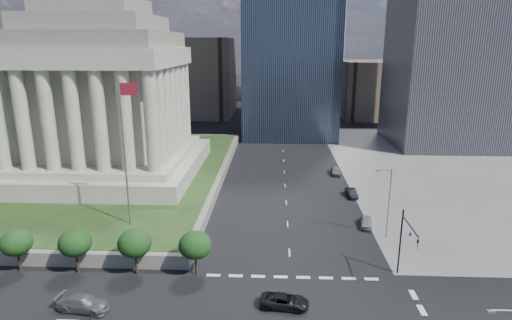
# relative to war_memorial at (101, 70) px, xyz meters

# --- Properties ---
(ground) EXTENTS (500.00, 500.00, 0.00)m
(ground) POSITION_rel_war_memorial_xyz_m (34.00, 52.00, -21.40)
(ground) COLOR black
(ground) RESTS_ON ground
(sidewalk_ne) EXTENTS (68.00, 90.00, 0.03)m
(sidewalk_ne) POSITION_rel_war_memorial_xyz_m (80.00, 12.00, -21.38)
(sidewalk_ne) COLOR slate
(sidewalk_ne) RESTS_ON ground
(plaza_terrace) EXTENTS (66.00, 70.00, 1.80)m
(plaza_terrace) POSITION_rel_war_memorial_xyz_m (-11.00, 2.00, -20.50)
(plaza_terrace) COLOR slate
(plaza_terrace) RESTS_ON ground
(plaza_lawn) EXTENTS (64.00, 68.00, 0.10)m
(plaza_lawn) POSITION_rel_war_memorial_xyz_m (-11.00, 2.00, -19.55)
(plaza_lawn) COLOR #1B3817
(plaza_lawn) RESTS_ON plaza_terrace
(war_memorial) EXTENTS (34.00, 34.00, 39.00)m
(war_memorial) POSITION_rel_war_memorial_xyz_m (0.00, 0.00, 0.00)
(war_memorial) COLOR gray
(war_memorial) RESTS_ON plaza_lawn
(flagpole) EXTENTS (2.52, 0.24, 20.00)m
(flagpole) POSITION_rel_war_memorial_xyz_m (12.17, -24.00, -8.29)
(flagpole) COLOR slate
(flagpole) RESTS_ON plaza_lawn
(midrise_glass) EXTENTS (26.00, 26.00, 60.00)m
(midrise_glass) POSITION_rel_war_memorial_xyz_m (36.00, 47.00, 8.60)
(midrise_glass) COLOR black
(midrise_glass) RESTS_ON ground
(building_filler_ne) EXTENTS (20.00, 30.00, 20.00)m
(building_filler_ne) POSITION_rel_war_memorial_xyz_m (66.00, 82.00, -11.40)
(building_filler_ne) COLOR #503E37
(building_filler_ne) RESTS_ON ground
(building_filler_nw) EXTENTS (24.00, 30.00, 28.00)m
(building_filler_nw) POSITION_rel_war_memorial_xyz_m (4.00, 82.00, -7.40)
(building_filler_nw) COLOR #503E37
(building_filler_nw) RESTS_ON ground
(traffic_signal_ne) EXTENTS (0.30, 5.74, 8.00)m
(traffic_signal_ne) POSITION_rel_war_memorial_xyz_m (46.50, -34.30, -16.15)
(traffic_signal_ne) COLOR black
(traffic_signal_ne) RESTS_ON ground
(street_lamp_north) EXTENTS (2.13, 0.22, 10.00)m
(street_lamp_north) POSITION_rel_war_memorial_xyz_m (47.33, -23.00, -15.74)
(street_lamp_north) COLOR slate
(street_lamp_north) RESTS_ON ground
(pickup_truck) EXTENTS (2.84, 5.19, 1.38)m
(pickup_truck) POSITION_rel_war_memorial_xyz_m (33.15, -39.85, -20.71)
(pickup_truck) COLOR black
(pickup_truck) RESTS_ON ground
(suv_grey) EXTENTS (2.91, 5.63, 1.56)m
(suv_grey) POSITION_rel_war_memorial_xyz_m (12.86, -41.26, -20.62)
(suv_grey) COLOR #55575C
(suv_grey) RESTS_ON ground
(parked_sedan_near) EXTENTS (2.25, 4.31, 1.40)m
(parked_sedan_near) POSITION_rel_war_memorial_xyz_m (45.50, -19.23, -20.70)
(parked_sedan_near) COLOR #989AA1
(parked_sedan_near) RESTS_ON ground
(parked_sedan_mid) EXTENTS (4.32, 1.84, 1.39)m
(parked_sedan_mid) POSITION_rel_war_memorial_xyz_m (45.50, -6.57, -20.71)
(parked_sedan_mid) COLOR black
(parked_sedan_mid) RESTS_ON ground
(parked_sedan_far) EXTENTS (1.98, 4.60, 1.55)m
(parked_sedan_far) POSITION_rel_war_memorial_xyz_m (44.45, 6.65, -20.63)
(parked_sedan_far) COLOR slate
(parked_sedan_far) RESTS_ON ground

